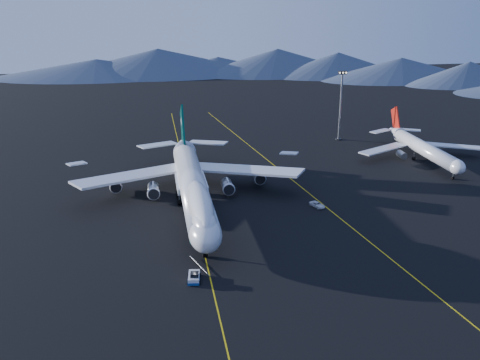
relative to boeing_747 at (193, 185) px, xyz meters
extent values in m
plane|color=black|center=(0.00, -0.03, -5.81)|extent=(500.00, 500.00, 0.00)
cube|color=yellow|center=(0.00, -0.03, -5.80)|extent=(0.25, 220.00, 0.01)
cube|color=yellow|center=(30.00, 9.97, -5.80)|extent=(28.08, 198.09, 0.01)
cone|color=#404C63|center=(-40.81, 231.40, 0.19)|extent=(100.00, 100.00, 12.00)
cone|color=#404C63|center=(36.76, 232.07, 0.19)|extent=(100.00, 100.00, 12.00)
cone|color=#404C63|center=(110.33, 207.46, 0.19)|extent=(100.00, 100.00, 12.00)
cone|color=#404C63|center=(171.87, 160.24, 0.19)|extent=(100.00, 100.00, 12.00)
cylinder|color=silver|center=(0.00, -0.03, -0.21)|extent=(6.50, 56.00, 6.50)
ellipsoid|color=silver|center=(0.00, -28.03, -0.21)|extent=(6.50, 10.40, 6.50)
ellipsoid|color=silver|center=(0.00, -18.53, 2.29)|extent=(5.13, 25.16, 5.85)
cube|color=black|center=(0.00, -30.03, 0.99)|extent=(3.60, 1.61, 1.29)
cone|color=silver|center=(0.00, 32.97, 0.59)|extent=(6.50, 12.00, 6.50)
cube|color=#043C33|center=(0.00, 0.97, -1.11)|extent=(6.24, 60.00, 1.10)
cube|color=silver|center=(0.00, 5.47, -1.31)|extent=(7.50, 13.00, 1.60)
cube|color=silver|center=(-14.50, 11.47, -0.61)|extent=(30.62, 23.28, 2.83)
cube|color=silver|center=(14.50, 11.47, -0.61)|extent=(30.62, 23.28, 2.83)
cylinder|color=slate|center=(-9.50, 7.47, -3.41)|extent=(2.90, 5.50, 2.90)
cylinder|color=slate|center=(-19.00, 13.97, -3.41)|extent=(2.90, 5.50, 2.90)
cylinder|color=slate|center=(9.50, 7.47, -3.41)|extent=(2.90, 5.50, 2.90)
cylinder|color=slate|center=(19.00, 13.97, -3.41)|extent=(2.90, 5.50, 2.90)
cube|color=#043C33|center=(0.00, 31.97, 5.59)|extent=(0.55, 14.11, 15.94)
cube|color=silver|center=(-7.50, 34.47, 0.99)|extent=(12.39, 9.47, 0.98)
cube|color=silver|center=(7.50, 34.47, 0.99)|extent=(12.39, 9.47, 0.98)
cylinder|color=black|center=(0.00, -26.53, -5.26)|extent=(0.90, 1.10, 1.10)
cube|color=silver|center=(-3.00, -35.35, -5.13)|extent=(2.54, 4.26, 1.01)
cube|color=navy|center=(-3.00, -35.35, -5.49)|extent=(2.66, 4.46, 0.46)
cube|color=black|center=(-3.00, -35.35, -4.40)|extent=(1.65, 1.65, 0.82)
cylinder|color=silver|center=(74.08, 25.36, -1.78)|extent=(4.26, 35.84, 4.26)
ellipsoid|color=silver|center=(74.08, 7.45, -1.78)|extent=(4.26, 5.96, 4.26)
cone|color=silver|center=(74.08, 46.64, -1.33)|extent=(4.26, 7.84, 4.26)
cube|color=silver|center=(62.88, 30.96, -2.68)|extent=(18.81, 12.69, 0.39)
cube|color=silver|center=(85.28, 30.96, -2.68)|extent=(18.81, 12.69, 0.39)
cylinder|color=slate|center=(67.92, 28.16, -4.02)|extent=(2.13, 3.92, 2.13)
cylinder|color=slate|center=(80.24, 28.16, -4.02)|extent=(2.13, 3.92, 2.13)
cube|color=red|center=(74.08, 47.20, 2.92)|extent=(0.39, 7.64, 9.02)
imported|color=silver|center=(30.00, -4.92, -5.21)|extent=(3.63, 4.82, 1.22)
cylinder|color=black|center=(56.96, 55.43, -5.63)|extent=(2.26, 2.26, 0.38)
cylinder|color=slate|center=(56.96, 55.43, 5.95)|extent=(0.66, 0.66, 23.53)
cube|color=black|center=(56.96, 55.43, 18.00)|extent=(3.01, 0.75, 1.13)
camera|label=1|loc=(-9.24, -121.66, 43.82)|focal=40.00mm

